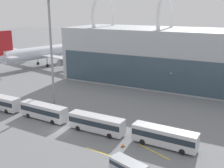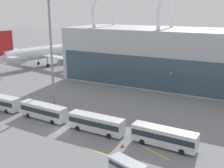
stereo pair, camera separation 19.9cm
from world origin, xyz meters
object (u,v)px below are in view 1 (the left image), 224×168
object	(u,v)px
traffic_cone_0	(123,145)
shuttle_bus_3	(164,136)
airliner_at_gate_near	(43,52)
shuttle_bus_2	(96,123)
service_van_foreground	(128,167)
shuttle_bus_1	(44,111)
airliner_at_gate_far	(181,61)
floodlight_mast	(50,32)

from	to	relation	value
traffic_cone_0	shuttle_bus_3	bearing A→B (deg)	28.33
shuttle_bus_3	traffic_cone_0	world-z (taller)	shuttle_bus_3
shuttle_bus_3	airliner_at_gate_near	bearing A→B (deg)	147.89
shuttle_bus_2	shuttle_bus_3	xyz separation A→B (m)	(13.02, 0.37, 0.00)
shuttle_bus_2	service_van_foreground	world-z (taller)	shuttle_bus_2
airliner_at_gate_near	shuttle_bus_1	bearing A→B (deg)	-126.01
shuttle_bus_3	airliner_at_gate_far	bearing A→B (deg)	103.93
shuttle_bus_3	floodlight_mast	size ratio (longest dim) A/B	0.44
shuttle_bus_2	floodlight_mast	size ratio (longest dim) A/B	0.44
traffic_cone_0	airliner_at_gate_far	bearing A→B (deg)	94.36
airliner_at_gate_near	floodlight_mast	bearing A→B (deg)	-123.16
airliner_at_gate_near	traffic_cone_0	distance (m)	75.05
shuttle_bus_3	service_van_foreground	distance (m)	10.80
floodlight_mast	shuttle_bus_2	bearing A→B (deg)	-27.98
airliner_at_gate_far	shuttle_bus_2	bearing A→B (deg)	169.71
service_van_foreground	traffic_cone_0	xyz separation A→B (m)	(-4.29, 7.34, -1.05)
airliner_at_gate_near	airliner_at_gate_far	distance (m)	54.26
service_van_foreground	floodlight_mast	size ratio (longest dim) A/B	0.23
airliner_at_gate_far	shuttle_bus_3	distance (m)	50.94
floodlight_mast	traffic_cone_0	world-z (taller)	floodlight_mast
shuttle_bus_1	floodlight_mast	bearing A→B (deg)	120.15
airliner_at_gate_near	shuttle_bus_1	world-z (taller)	airliner_at_gate_near
shuttle_bus_3	floodlight_mast	world-z (taller)	floodlight_mast
floodlight_mast	shuttle_bus_1	bearing A→B (deg)	-63.02
airliner_at_gate_near	traffic_cone_0	world-z (taller)	airliner_at_gate_near
floodlight_mast	traffic_cone_0	distance (m)	32.25
traffic_cone_0	airliner_at_gate_near	bearing A→B (deg)	140.77
airliner_at_gate_far	traffic_cone_0	bearing A→B (deg)	177.34
airliner_at_gate_far	service_van_foreground	distance (m)	61.14
airliner_at_gate_far	traffic_cone_0	size ratio (longest dim) A/B	68.65
floodlight_mast	airliner_at_gate_far	bearing A→B (deg)	63.35
shuttle_bus_1	service_van_foreground	world-z (taller)	shuttle_bus_1
airliner_at_gate_near	shuttle_bus_3	distance (m)	77.87
shuttle_bus_3	service_van_foreground	world-z (taller)	shuttle_bus_3
shuttle_bus_3	service_van_foreground	size ratio (longest dim) A/B	1.90
shuttle_bus_1	service_van_foreground	xyz separation A→B (m)	(24.22, -10.60, -0.57)
shuttle_bus_2	service_van_foreground	size ratio (longest dim) A/B	1.89
shuttle_bus_2	traffic_cone_0	world-z (taller)	shuttle_bus_2
airliner_at_gate_far	shuttle_bus_2	world-z (taller)	airliner_at_gate_far
airliner_at_gate_far	shuttle_bus_1	world-z (taller)	airliner_at_gate_far
airliner_at_gate_near	shuttle_bus_3	size ratio (longest dim) A/B	4.15
shuttle_bus_2	airliner_at_gate_far	bearing A→B (deg)	87.56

